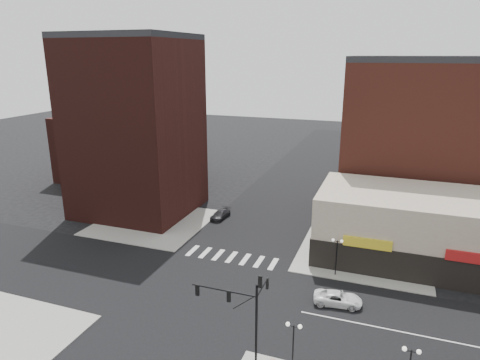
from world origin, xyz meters
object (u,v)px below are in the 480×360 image
(street_lamp_se_a, at_px, (293,335))
(dark_sedan_north, at_px, (220,214))
(street_lamp_ne, at_px, (337,248))
(traffic_signal, at_px, (246,304))
(white_suv, at_px, (338,298))

(street_lamp_se_a, distance_m, dark_sedan_north, 32.27)
(street_lamp_se_a, height_order, dark_sedan_north, street_lamp_se_a)
(street_lamp_ne, bearing_deg, traffic_signal, -106.75)
(dark_sedan_north, bearing_deg, white_suv, -35.78)
(white_suv, xyz_separation_m, dark_sedan_north, (-19.09, 16.81, -0.03))
(traffic_signal, xyz_separation_m, street_lamp_ne, (4.76, 15.83, -1.67))
(street_lamp_ne, relative_size, white_suv, 0.91)
(street_lamp_ne, distance_m, white_suv, 6.24)
(traffic_signal, bearing_deg, dark_sedan_north, 116.19)
(street_lamp_se_a, xyz_separation_m, street_lamp_ne, (1.00, 16.00, 0.00))
(traffic_signal, bearing_deg, street_lamp_ne, 73.25)
(traffic_signal, distance_m, street_lamp_ne, 16.62)
(traffic_signal, bearing_deg, white_suv, 60.67)
(traffic_signal, relative_size, street_lamp_ne, 1.87)
(traffic_signal, height_order, dark_sedan_north, traffic_signal)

